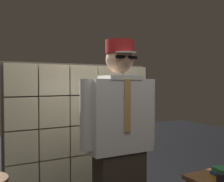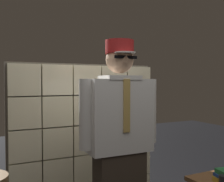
{
  "view_description": "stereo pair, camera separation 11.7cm",
  "coord_description": "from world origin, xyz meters",
  "views": [
    {
      "loc": [
        -1.13,
        -1.45,
        1.43
      ],
      "look_at": [
        -0.06,
        0.48,
        1.35
      ],
      "focal_mm": 42.9,
      "sensor_mm": 36.0,
      "label": 1
    },
    {
      "loc": [
        -1.03,
        -1.5,
        1.43
      ],
      "look_at": [
        -0.06,
        0.48,
        1.35
      ],
      "focal_mm": 42.9,
      "sensor_mm": 36.0,
      "label": 2
    }
  ],
  "objects": [
    {
      "name": "glass_block_wall",
      "position": [
        0.0,
        1.23,
        0.8
      ],
      "size": [
        1.65,
        0.1,
        1.65
      ],
      "color": "beige",
      "rests_on": "ground"
    },
    {
      "name": "standing_person",
      "position": [
        0.0,
        0.45,
        0.92
      ],
      "size": [
        0.7,
        0.3,
        1.77
      ],
      "rotation": [
        0.0,
        0.0,
        -0.02
      ],
      "color": "#382D23",
      "rests_on": "ground"
    },
    {
      "name": "coffee_mug",
      "position": [
        0.8,
        0.07,
        0.59
      ],
      "size": [
        0.13,
        0.08,
        0.09
      ],
      "color": "black",
      "rests_on": "side_table"
    }
  ]
}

